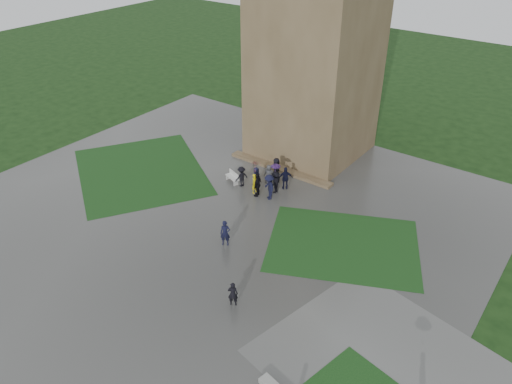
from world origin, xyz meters
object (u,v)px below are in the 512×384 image
Objects in this scene: bench at (233,177)px; pedestrian_mid at (225,233)px; tower at (316,41)px; pedestrian_near at (233,294)px.

bench is 7.67m from pedestrian_mid.
tower is 12.37× the size of pedestrian_near.
tower is 11.87m from bench.
pedestrian_near is at bearing -30.74° from bench.
tower reaches higher than pedestrian_near.
tower is 20.79m from pedestrian_near.
tower is at bearing -101.95° from pedestrian_near.
bench is (-1.77, -8.02, -8.57)m from tower.
pedestrian_mid is at bearing -77.30° from pedestrian_near.
pedestrian_mid is 5.23m from pedestrian_near.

